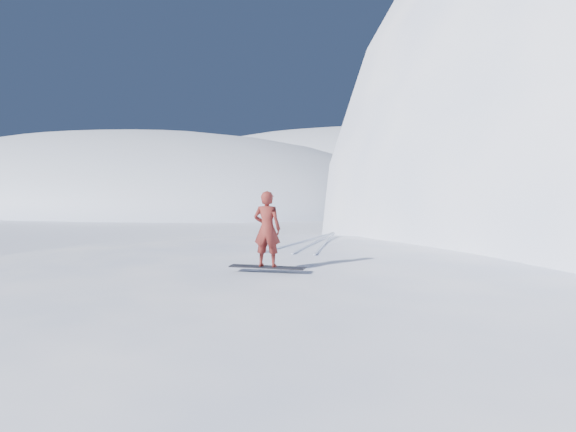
# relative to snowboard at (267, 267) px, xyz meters

# --- Properties ---
(ground) EXTENTS (400.00, 400.00, 0.00)m
(ground) POSITION_rel_snowboard_xyz_m (-0.58, 0.96, -2.41)
(ground) COLOR white
(ground) RESTS_ON ground
(near_ridge) EXTENTS (36.00, 28.00, 4.80)m
(near_ridge) POSITION_rel_snowboard_xyz_m (0.42, 3.96, -2.41)
(near_ridge) COLOR white
(near_ridge) RESTS_ON ground
(far_ridge_a) EXTENTS (120.00, 70.00, 28.00)m
(far_ridge_a) POSITION_rel_snowboard_xyz_m (-70.58, 60.96, -2.41)
(far_ridge_a) COLOR white
(far_ridge_a) RESTS_ON ground
(far_ridge_c) EXTENTS (140.00, 90.00, 36.00)m
(far_ridge_c) POSITION_rel_snowboard_xyz_m (-40.58, 110.96, -2.41)
(far_ridge_c) COLOR white
(far_ridge_c) RESTS_ON ground
(wind_bumps) EXTENTS (16.00, 14.40, 1.00)m
(wind_bumps) POSITION_rel_snowboard_xyz_m (-1.14, 3.08, -2.41)
(wind_bumps) COLOR white
(wind_bumps) RESTS_ON ground
(snowboard) EXTENTS (1.75, 0.69, 0.03)m
(snowboard) POSITION_rel_snowboard_xyz_m (0.00, 0.00, 0.00)
(snowboard) COLOR black
(snowboard) RESTS_ON near_ridge
(snowboarder) EXTENTS (0.69, 0.53, 1.68)m
(snowboarder) POSITION_rel_snowboard_xyz_m (0.00, 0.00, 0.86)
(snowboarder) COLOR maroon
(snowboarder) RESTS_ON snowboard
(vapor_plume) EXTENTS (10.12, 8.10, 7.08)m
(vapor_plume) POSITION_rel_snowboard_xyz_m (-60.09, 37.95, -2.41)
(vapor_plume) COLOR white
(vapor_plume) RESTS_ON ground
(board_tracks) EXTENTS (1.96, 5.99, 0.04)m
(board_tracks) POSITION_rel_snowboard_xyz_m (-1.23, 5.24, 0.01)
(board_tracks) COLOR silver
(board_tracks) RESTS_ON ground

